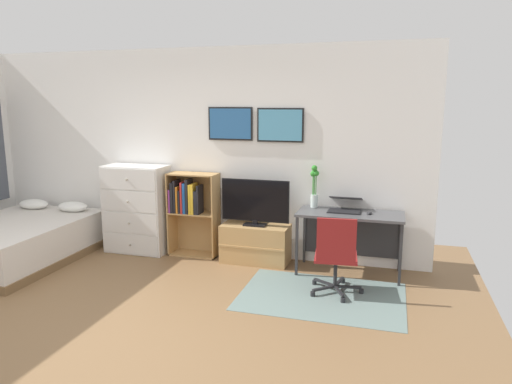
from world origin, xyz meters
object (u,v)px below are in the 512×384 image
dresser (137,209)px  desk (350,223)px  bookshelf (191,207)px  office_chair (336,254)px  television (255,203)px  laptop (345,205)px  bed (17,241)px  computer_mouse (369,213)px  tv_stand (256,244)px  bamboo_vase (314,186)px

dresser → desk: (2.84, 0.02, 0.01)m
dresser → bookshelf: bearing=4.5°
bookshelf → office_chair: bookshelf is taller
dresser → office_chair: size_ratio=1.37×
dresser → desk: size_ratio=0.97×
television → laptop: television is taller
bed → computer_mouse: size_ratio=19.45×
desk → tv_stand: bearing=-180.0°
bookshelf → computer_mouse: bearing=-3.0°
dresser → computer_mouse: 3.06m
bed → desk: desk is taller
bed → television: (2.97, 0.78, 0.52)m
dresser → computer_mouse: dresser is taller
bed → tv_stand: bed is taller
bed → office_chair: office_chair is taller
tv_stand → bamboo_vase: size_ratio=1.63×
laptop → bamboo_vase: size_ratio=0.79×
bed → desk: size_ratio=1.66×
dresser → computer_mouse: size_ratio=11.34×
bed → dresser: dresser is taller
television → desk: television is taller
bookshelf → laptop: bearing=-0.4°
bed → computer_mouse: (4.36, 0.72, 0.50)m
bookshelf → tv_stand: (0.91, -0.05, -0.41)m
television → laptop: 1.11m
bed → bookshelf: 2.26m
computer_mouse → television: bearing=177.8°
dresser → bookshelf: dresser is taller
tv_stand → bamboo_vase: 1.05m
bed → bookshelf: (2.06, 0.84, 0.40)m
bookshelf → television: bearing=-4.3°
bed → dresser: 1.55m
television → computer_mouse: television is taller
tv_stand → computer_mouse: (1.39, -0.08, 0.51)m
laptop → computer_mouse: size_ratio=3.97×
office_chair → dresser: bearing=158.4°
laptop → bamboo_vase: (-0.38, 0.06, 0.20)m
office_chair → bamboo_vase: size_ratio=1.64×
dresser → desk: bearing=0.3°
computer_mouse → bamboo_vase: (-0.67, 0.17, 0.25)m
bed → bamboo_vase: (3.69, 0.89, 0.75)m
bamboo_vase → dresser: bearing=-177.4°
computer_mouse → desk: bearing=160.4°
office_chair → tv_stand: bearing=138.6°
laptop → bamboo_vase: bearing=171.1°
office_chair → desk: bearing=78.4°
desk → office_chair: bearing=-95.4°
tv_stand → television: 0.54m
tv_stand → computer_mouse: size_ratio=8.19×
office_chair → laptop: laptop is taller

